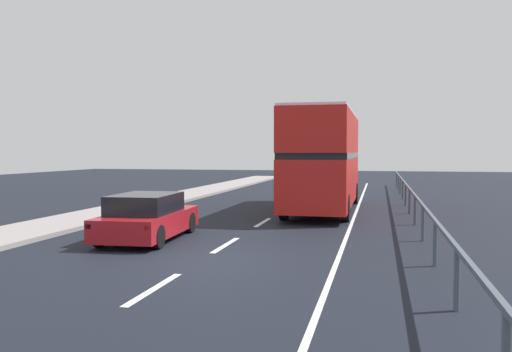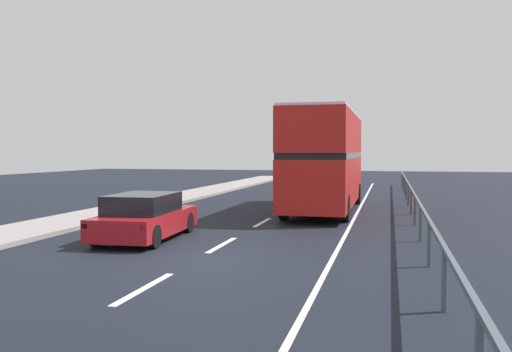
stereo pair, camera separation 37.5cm
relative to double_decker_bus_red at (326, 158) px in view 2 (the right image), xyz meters
name	(u,v)px [view 2 (the right image)]	position (x,y,z in m)	size (l,w,h in m)	color
ground_plane	(199,260)	(-1.78, -11.09, -2.33)	(73.36, 120.00, 0.10)	black
lane_paint_markings	(320,219)	(0.14, -2.98, -2.28)	(3.30, 46.00, 0.01)	silver
bridge_side_railing	(413,197)	(3.57, -2.09, -1.42)	(0.10, 42.00, 1.06)	#45515B
double_decker_bus_red	(326,158)	(0.00, 0.00, 0.00)	(2.61, 10.03, 4.27)	red
hatchback_car_near	(145,217)	(-4.27, -8.84, -1.63)	(2.05, 4.41, 1.35)	maroon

